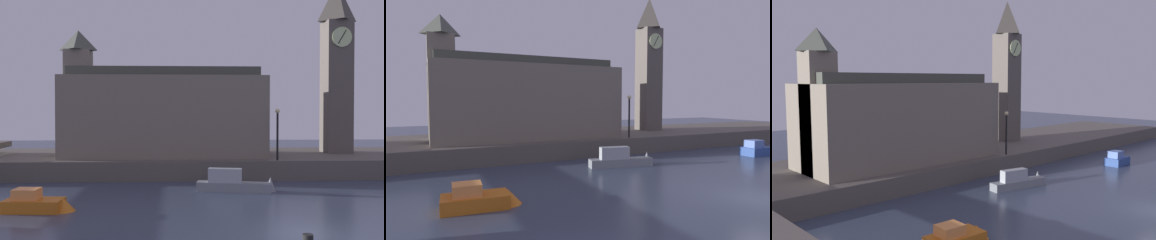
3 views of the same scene
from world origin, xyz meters
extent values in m
plane|color=#384256|center=(0.00, 0.00, 0.00)|extent=(120.00, 120.00, 0.00)
cube|color=#5B544C|center=(0.00, 20.00, 0.75)|extent=(70.00, 12.00, 1.50)
cube|color=#5B544C|center=(8.96, 20.58, 7.43)|extent=(2.30, 2.30, 11.86)
cylinder|color=beige|center=(8.96, 19.37, 11.77)|extent=(1.75, 0.12, 1.75)
cube|color=black|center=(8.96, 19.30, 11.77)|extent=(0.76, 0.04, 1.24)
pyramid|color=#403A35|center=(8.96, 20.58, 15.14)|extent=(2.53, 2.53, 3.57)
cube|color=slate|center=(-6.60, 18.68, 4.78)|extent=(16.50, 6.87, 6.57)
cube|color=slate|center=(-13.82, 18.68, 5.92)|extent=(2.08, 2.08, 8.85)
pyramid|color=#474C42|center=(-13.82, 18.68, 11.19)|extent=(2.28, 2.28, 1.69)
cube|color=#42473D|center=(-6.60, 18.68, 8.47)|extent=(15.68, 4.12, 0.80)
cylinder|color=black|center=(2.12, 14.68, 3.30)|extent=(0.16, 0.16, 3.60)
sphere|color=#F2E099|center=(2.12, 14.68, 5.28)|extent=(0.36, 0.36, 0.36)
cube|color=orange|center=(-13.18, 4.85, 0.32)|extent=(3.09, 1.74, 0.64)
cube|color=#FF9947|center=(-13.54, 4.85, 0.92)|extent=(1.35, 1.16, 0.56)
cone|color=orange|center=(-11.69, 4.85, 0.35)|extent=(1.47, 1.47, 0.75)
cube|color=gray|center=(-1.92, 9.89, 0.31)|extent=(4.92, 1.95, 0.62)
cube|color=#A8ADB2|center=(-2.50, 9.89, 1.07)|extent=(2.25, 1.11, 0.91)
cone|color=gray|center=(0.49, 9.89, 0.34)|extent=(1.03, 1.03, 1.21)
camera|label=1|loc=(-5.91, -18.05, 5.28)|focal=40.47mm
camera|label=2|loc=(-15.24, -10.24, 4.94)|focal=30.06mm
camera|label=3|loc=(-26.95, -10.29, 8.40)|focal=39.27mm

